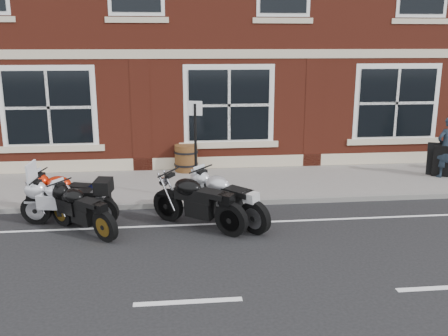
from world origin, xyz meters
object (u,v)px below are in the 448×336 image
at_px(moto_touring_silver, 66,199).
at_px(moto_naked_black, 197,200).
at_px(a_board_sign, 440,160).
at_px(moto_sport_black, 82,208).
at_px(moto_sport_silver, 226,197).
at_px(barrel_planter, 186,158).
at_px(parking_sign, 196,144).
at_px(moto_sport_red, 68,194).
at_px(pedestrian_left, 447,147).

distance_m(moto_touring_silver, moto_naked_black, 2.72).
bearing_deg(a_board_sign, moto_sport_black, -138.17).
bearing_deg(moto_touring_silver, moto_sport_black, -129.28).
height_order(moto_sport_silver, a_board_sign, a_board_sign).
distance_m(moto_naked_black, a_board_sign, 7.43).
bearing_deg(barrel_planter, a_board_sign, -11.00).
xyz_separation_m(moto_touring_silver, moto_sport_silver, (3.30, -0.29, 0.03)).
xyz_separation_m(moto_naked_black, parking_sign, (0.05, 1.49, 0.86)).
relative_size(moto_touring_silver, moto_sport_silver, 1.11).
relative_size(moto_naked_black, parking_sign, 0.80).
xyz_separation_m(moto_touring_silver, a_board_sign, (9.53, 2.45, 0.02)).
relative_size(moto_sport_silver, parking_sign, 0.80).
bearing_deg(barrel_planter, moto_sport_black, -117.39).
bearing_deg(parking_sign, barrel_planter, 107.79).
height_order(moto_touring_silver, a_board_sign, moto_touring_silver).
distance_m(barrel_planter, parking_sign, 2.91).
bearing_deg(moto_sport_black, moto_sport_red, 70.26).
relative_size(moto_touring_silver, barrel_planter, 2.70).
height_order(moto_sport_silver, parking_sign, parking_sign).
distance_m(moto_touring_silver, barrel_planter, 4.61).
height_order(moto_sport_red, moto_sport_silver, moto_sport_silver).
bearing_deg(a_board_sign, parking_sign, -144.25).
bearing_deg(moto_sport_silver, parking_sign, 73.20).
distance_m(moto_sport_silver, a_board_sign, 6.80).
bearing_deg(moto_sport_red, barrel_planter, -17.82).
distance_m(moto_naked_black, parking_sign, 1.73).
bearing_deg(moto_sport_black, moto_touring_silver, 84.21).
height_order(barrel_planter, parking_sign, parking_sign).
xyz_separation_m(pedestrian_left, parking_sign, (-6.88, -1.31, 0.50)).
xyz_separation_m(a_board_sign, parking_sign, (-6.78, -1.40, 0.88)).
bearing_deg(moto_sport_red, moto_sport_black, -133.95).
distance_m(moto_touring_silver, moto_sport_red, 0.45).
bearing_deg(parking_sign, moto_sport_black, -132.04).
bearing_deg(moto_touring_silver, a_board_sign, -64.31).
bearing_deg(moto_naked_black, a_board_sign, -27.21).
height_order(moto_sport_red, moto_naked_black, moto_naked_black).
height_order(moto_touring_silver, parking_sign, parking_sign).
relative_size(moto_touring_silver, parking_sign, 0.89).
height_order(moto_naked_black, pedestrian_left, pedestrian_left).
relative_size(moto_sport_silver, moto_naked_black, 0.99).
relative_size(moto_touring_silver, pedestrian_left, 1.22).
height_order(moto_sport_red, a_board_sign, a_board_sign).
bearing_deg(moto_touring_silver, pedestrian_left, -65.00).
distance_m(a_board_sign, parking_sign, 6.99).
relative_size(a_board_sign, barrel_planter, 1.19).
bearing_deg(moto_touring_silver, moto_sport_red, 17.19).
xyz_separation_m(moto_sport_red, parking_sign, (2.79, 0.60, 0.91)).
bearing_deg(parking_sign, pedestrian_left, 25.73).
bearing_deg(moto_sport_black, pedestrian_left, -28.20).
bearing_deg(moto_touring_silver, moto_sport_silver, -83.68).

